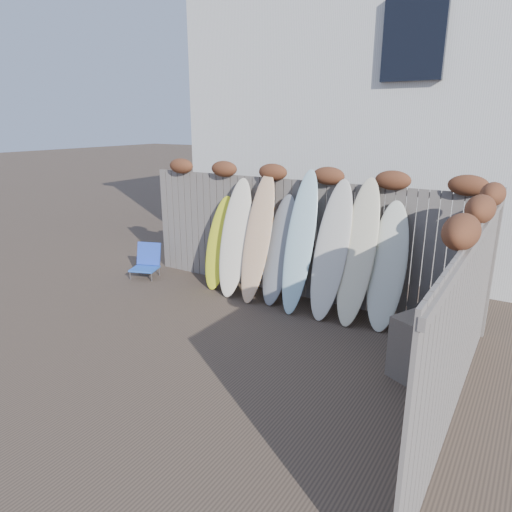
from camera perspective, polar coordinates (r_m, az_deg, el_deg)
The scene contains 15 objects.
ground at distance 6.22m, azimuth -6.03°, elevation -11.58°, with size 80.00×80.00×0.00m, color #493A2D.
back_fence at distance 7.67m, azimuth 5.14°, elevation 3.41°, with size 6.05×0.28×2.24m.
right_fence at distance 4.88m, azimuth 24.71°, elevation -6.47°, with size 0.28×4.40×2.24m.
house at distance 11.16m, azimuth 17.75°, elevation 17.28°, with size 8.50×5.50×6.33m.
beach_chair at distance 9.12m, azimuth -13.50°, elevation -0.64°, with size 0.62×0.64×0.64m.
wooden_crate at distance 5.70m, azimuth 20.38°, elevation -11.08°, with size 0.65×0.54×0.76m, color brown.
lattice_panel at distance 5.78m, azimuth 24.55°, elevation -4.67°, with size 0.05×1.31×1.96m, color #2F261C.
surfboard_0 at distance 8.18m, azimuth -4.59°, elevation 1.64°, with size 0.54×0.07×1.71m, color #F3F621.
surfboard_1 at distance 7.83m, azimuth -2.62°, elevation 2.31°, with size 0.54×0.07×2.07m, color #F1E3C7.
surfboard_2 at distance 7.55m, azimuth 0.21°, elevation 2.31°, with size 0.49×0.07×2.21m, color #EA9778.
surfboard_3 at distance 7.46m, azimuth 2.89°, elevation 0.74°, with size 0.52×0.07×1.85m, color gray.
surfboard_4 at distance 7.15m, azimuth 5.49°, elevation 1.76°, with size 0.46×0.07×2.30m, color #A5CFD7.
surfboard_5 at distance 6.97m, azimuth 9.37°, elevation 0.72°, with size 0.54×0.07×2.18m, color beige.
surfboard_6 at distance 6.85m, azimuth 12.64°, elevation 0.47°, with size 0.52×0.07×2.23m, color beige.
surfboard_7 at distance 6.81m, azimuth 16.11°, elevation -1.23°, with size 0.53×0.07×1.91m, color silver.
Camera 1 is at (3.45, -4.27, 2.93)m, focal length 32.00 mm.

